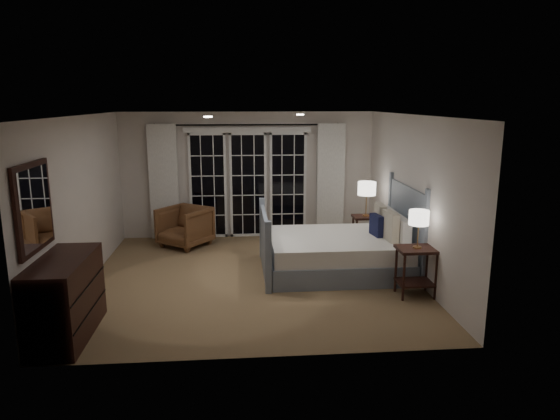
{
  "coord_description": "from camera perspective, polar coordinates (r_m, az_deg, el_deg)",
  "views": [
    {
      "loc": [
        -0.21,
        -7.41,
        2.71
      ],
      "look_at": [
        0.44,
        0.11,
        1.05
      ],
      "focal_mm": 32.0,
      "sensor_mm": 36.0,
      "label": 1
    }
  ],
  "objects": [
    {
      "name": "downlight_b",
      "position": [
        7.02,
        -8.23,
        10.49
      ],
      "size": [
        0.12,
        0.12,
        0.01
      ],
      "primitive_type": "cylinder",
      "color": "white",
      "rests_on": "ceiling"
    },
    {
      "name": "mirror",
      "position": [
        6.16,
        -26.31,
        0.26
      ],
      "size": [
        0.05,
        0.85,
        1.0
      ],
      "color": "black",
      "rests_on": "wall_left"
    },
    {
      "name": "bed",
      "position": [
        8.12,
        6.85,
        -4.64
      ],
      "size": [
        2.35,
        1.7,
        1.38
      ],
      "color": "slate",
      "rests_on": "floor"
    },
    {
      "name": "nightstand_right",
      "position": [
        9.43,
        9.73,
        -1.93
      ],
      "size": [
        0.47,
        0.38,
        0.62
      ],
      "color": "black",
      "rests_on": "floor"
    },
    {
      "name": "curtain_right",
      "position": [
        10.09,
        5.79,
        3.44
      ],
      "size": [
        0.55,
        0.1,
        2.25
      ],
      "primitive_type": "cube",
      "color": "white",
      "rests_on": "curtain_rod"
    },
    {
      "name": "lamp_left",
      "position": [
        7.11,
        15.59,
        -0.91
      ],
      "size": [
        0.28,
        0.28,
        0.53
      ],
      "color": "#B9874A",
      "rests_on": "nightstand_left"
    },
    {
      "name": "french_doors",
      "position": [
        10.0,
        -3.65,
        3.06
      ],
      "size": [
        2.5,
        0.04,
        2.2
      ],
      "color": "black",
      "rests_on": "wall_back"
    },
    {
      "name": "dresser",
      "position": [
        6.37,
        -23.37,
        -9.22
      ],
      "size": [
        0.57,
        1.34,
        0.95
      ],
      "color": "black",
      "rests_on": "floor"
    },
    {
      "name": "lamp_right",
      "position": [
        9.28,
        9.9,
        2.4
      ],
      "size": [
        0.33,
        0.33,
        0.64
      ],
      "color": "#B9874A",
      "rests_on": "nightstand_right"
    },
    {
      "name": "wall_left",
      "position": [
        7.89,
        -21.69,
        0.86
      ],
      "size": [
        0.02,
        5.0,
        2.5
      ],
      "primitive_type": "cube",
      "color": "beige",
      "rests_on": "floor"
    },
    {
      "name": "wall_back",
      "position": [
        10.02,
        -3.67,
        4.0
      ],
      "size": [
        5.0,
        0.02,
        2.5
      ],
      "primitive_type": "cube",
      "color": "beige",
      "rests_on": "floor"
    },
    {
      "name": "downlight_a",
      "position": [
        8.08,
        2.31,
        10.84
      ],
      "size": [
        0.12,
        0.12,
        0.01
      ],
      "primitive_type": "cylinder",
      "color": "white",
      "rests_on": "ceiling"
    },
    {
      "name": "armchair",
      "position": [
        9.6,
        -10.83,
        -1.88
      ],
      "size": [
        1.14,
        1.15,
        0.76
      ],
      "primitive_type": "imported",
      "rotation": [
        0.0,
        0.0,
        -0.64
      ],
      "color": "brown",
      "rests_on": "floor"
    },
    {
      "name": "curtain_rod",
      "position": [
        9.82,
        -3.74,
        9.69
      ],
      "size": [
        3.5,
        0.03,
        0.03
      ],
      "primitive_type": "cylinder",
      "rotation": [
        0.0,
        1.57,
        0.0
      ],
      "color": "black",
      "rests_on": "wall_back"
    },
    {
      "name": "curtain_left",
      "position": [
        10.02,
        -13.14,
        3.12
      ],
      "size": [
        0.55,
        0.1,
        2.25
      ],
      "primitive_type": "cube",
      "color": "white",
      "rests_on": "curtain_rod"
    },
    {
      "name": "nightstand_left",
      "position": [
        7.29,
        15.29,
        -5.98
      ],
      "size": [
        0.54,
        0.43,
        0.7
      ],
      "color": "black",
      "rests_on": "floor"
    },
    {
      "name": "floor",
      "position": [
        7.89,
        -3.12,
        -7.69
      ],
      "size": [
        5.0,
        5.0,
        0.0
      ],
      "primitive_type": "plane",
      "color": "olive",
      "rests_on": "ground"
    },
    {
      "name": "wall_front",
      "position": [
        5.13,
        -2.37,
        -4.14
      ],
      "size": [
        5.0,
        0.02,
        2.5
      ],
      "primitive_type": "cube",
      "color": "beige",
      "rests_on": "floor"
    },
    {
      "name": "wall_right",
      "position": [
        8.02,
        14.92,
        1.5
      ],
      "size": [
        0.02,
        5.0,
        2.5
      ],
      "primitive_type": "cube",
      "color": "beige",
      "rests_on": "floor"
    },
    {
      "name": "ceiling",
      "position": [
        7.42,
        -3.35,
        10.77
      ],
      "size": [
        5.0,
        5.0,
        0.0
      ],
      "primitive_type": "plane",
      "rotation": [
        3.14,
        0.0,
        0.0
      ],
      "color": "silver",
      "rests_on": "wall_back"
    }
  ]
}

